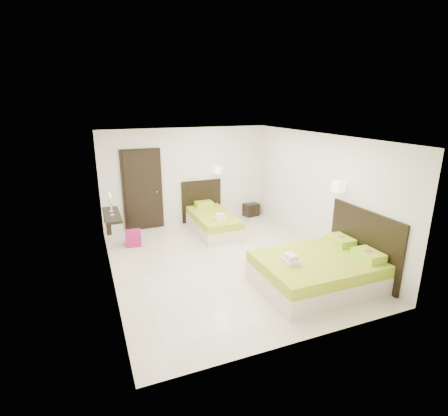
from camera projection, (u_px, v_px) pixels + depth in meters
name	position (u px, v px, depth m)	size (l,w,h in m)	color
floor	(225.00, 262.00, 7.35)	(5.50, 5.50, 0.00)	beige
bed_single	(212.00, 220.00, 9.08)	(1.13, 1.88, 1.55)	beige
bed_double	(321.00, 269.00, 6.37)	(2.12, 1.80, 1.75)	beige
nightstand	(250.00, 209.00, 10.34)	(0.42, 0.37, 0.37)	black
ottoman	(133.00, 238.00, 8.19)	(0.35, 0.35, 0.35)	#961453
door	(143.00, 190.00, 9.01)	(1.02, 0.15, 2.14)	black
console_shelf	(112.00, 215.00, 7.78)	(0.35, 1.20, 0.78)	black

